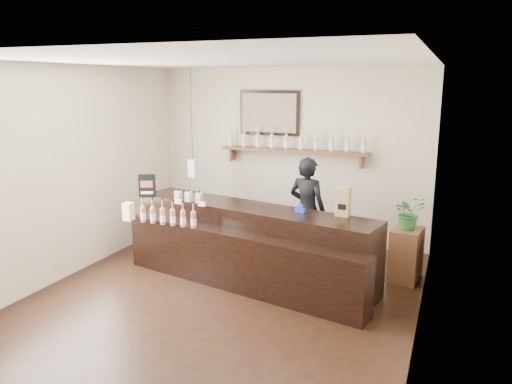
{
  "coord_description": "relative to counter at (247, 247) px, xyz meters",
  "views": [
    {
      "loc": [
        2.48,
        -5.17,
        2.57
      ],
      "look_at": [
        0.12,
        0.7,
        1.17
      ],
      "focal_mm": 35.0,
      "sensor_mm": 36.0,
      "label": 1
    }
  ],
  "objects": [
    {
      "name": "back_wall_decor",
      "position": [
        -0.21,
        1.8,
        1.3
      ],
      "size": [
        2.66,
        0.96,
        1.69
      ],
      "color": "brown",
      "rests_on": "ground"
    },
    {
      "name": "promo_sign",
      "position": [
        -1.56,
        0.06,
        0.68
      ],
      "size": [
        0.23,
        0.12,
        0.33
      ],
      "color": "black",
      "rests_on": "counter"
    },
    {
      "name": "potted_plant",
      "position": [
        1.95,
        0.74,
        0.47
      ],
      "size": [
        0.52,
        0.51,
        0.44
      ],
      "primitive_type": "imported",
      "rotation": [
        0.0,
        0.0,
        0.61
      ],
      "color": "#2C7035",
      "rests_on": "side_cabinet"
    },
    {
      "name": "room_shell",
      "position": [
        -0.05,
        -0.57,
        1.25
      ],
      "size": [
        5.0,
        5.0,
        5.0
      ],
      "color": "beige",
      "rests_on": "ground"
    },
    {
      "name": "tape_dispenser",
      "position": [
        0.69,
        0.07,
        0.56
      ],
      "size": [
        0.14,
        0.08,
        0.11
      ],
      "color": "#1831AE",
      "rests_on": "counter"
    },
    {
      "name": "counter",
      "position": [
        0.0,
        0.0,
        0.0
      ],
      "size": [
        3.52,
        1.63,
        1.13
      ],
      "color": "black",
      "rests_on": "ground"
    },
    {
      "name": "shopkeeper",
      "position": [
        0.53,
        0.98,
        0.41
      ],
      "size": [
        0.7,
        0.54,
        1.74
      ],
      "primitive_type": "imported",
      "rotation": [
        0.0,
        0.0,
        2.94
      ],
      "color": "black",
      "rests_on": "ground"
    },
    {
      "name": "side_cabinet",
      "position": [
        1.95,
        0.74,
        -0.1
      ],
      "size": [
        0.42,
        0.53,
        0.71
      ],
      "color": "brown",
      "rests_on": "ground"
    },
    {
      "name": "paper_bag",
      "position": [
        1.22,
        0.1,
        0.69
      ],
      "size": [
        0.18,
        0.14,
        0.36
      ],
      "color": "olive",
      "rests_on": "counter"
    },
    {
      "name": "ground",
      "position": [
        -0.05,
        -0.57,
        -0.46
      ],
      "size": [
        5.0,
        5.0,
        0.0
      ],
      "primitive_type": "plane",
      "color": "black",
      "rests_on": "ground"
    }
  ]
}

